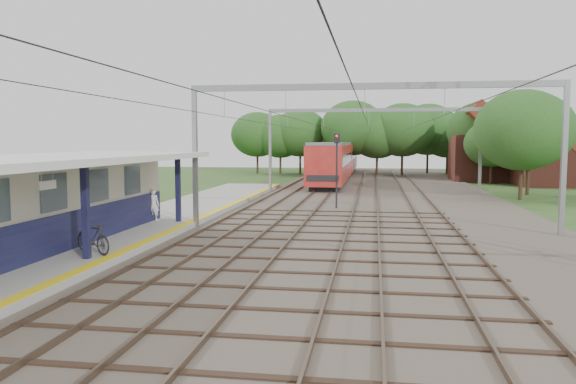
{
  "coord_description": "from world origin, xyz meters",
  "views": [
    {
      "loc": [
        3.7,
        -11.46,
        4.3
      ],
      "look_at": [
        -0.88,
        18.14,
        1.6
      ],
      "focal_mm": 35.0,
      "sensor_mm": 36.0,
      "label": 1
    }
  ],
  "objects_px": {
    "bicycle": "(93,238)",
    "train": "(338,159)",
    "person": "(153,205)",
    "signal_post": "(337,160)"
  },
  "relations": [
    {
      "from": "train",
      "to": "signal_post",
      "type": "relative_size",
      "value": 8.18
    },
    {
      "from": "person",
      "to": "signal_post",
      "type": "xyz_separation_m",
      "value": [
        8.55,
        8.73,
        1.97
      ]
    },
    {
      "from": "person",
      "to": "train",
      "type": "distance_m",
      "value": 39.39
    },
    {
      "from": "person",
      "to": "train",
      "type": "relative_size",
      "value": 0.04
    },
    {
      "from": "person",
      "to": "signal_post",
      "type": "height_order",
      "value": "signal_post"
    },
    {
      "from": "person",
      "to": "signal_post",
      "type": "relative_size",
      "value": 0.34
    },
    {
      "from": "bicycle",
      "to": "train",
      "type": "distance_m",
      "value": 47.39
    },
    {
      "from": "train",
      "to": "signal_post",
      "type": "xyz_separation_m",
      "value": [
        1.85,
        -30.08,
        0.84
      ]
    },
    {
      "from": "bicycle",
      "to": "train",
      "type": "xyz_separation_m",
      "value": [
        5.57,
        47.04,
        1.36
      ]
    },
    {
      "from": "train",
      "to": "signal_post",
      "type": "height_order",
      "value": "signal_post"
    }
  ]
}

